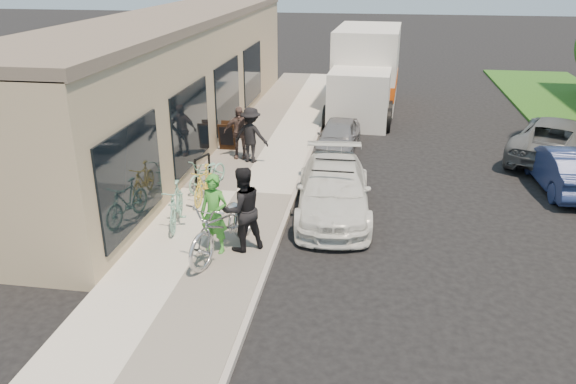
{
  "coord_description": "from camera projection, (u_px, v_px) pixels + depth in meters",
  "views": [
    {
      "loc": [
        1.51,
        -10.43,
        5.83
      ],
      "look_at": [
        -0.29,
        1.0,
        1.05
      ],
      "focal_mm": 35.0,
      "sensor_mm": 36.0,
      "label": 1
    }
  ],
  "objects": [
    {
      "name": "far_car_gray",
      "position": [
        558.0,
        139.0,
        17.52
      ],
      "size": [
        4.07,
        5.36,
        1.35
      ],
      "primitive_type": "imported",
      "rotation": [
        0.0,
        0.0,
        2.71
      ],
      "color": "#56585B",
      "rests_on": "ground"
    },
    {
      "name": "woman_rider",
      "position": [
        214.0,
        214.0,
        11.55
      ],
      "size": [
        0.7,
        0.54,
        1.7
      ],
      "primitive_type": "imported",
      "rotation": [
        0.0,
        0.0,
        -0.23
      ],
      "color": "#398E2F",
      "rests_on": "sidewalk"
    },
    {
      "name": "far_car_blue",
      "position": [
        564.0,
        168.0,
        15.3
      ],
      "size": [
        1.49,
        3.76,
        1.22
      ],
      "primitive_type": "imported",
      "rotation": [
        0.0,
        0.0,
        3.2
      ],
      "color": "navy",
      "rests_on": "ground"
    },
    {
      "name": "tandem_bike",
      "position": [
        224.0,
        225.0,
        11.54
      ],
      "size": [
        1.54,
        2.61,
        1.3
      ],
      "primitive_type": "imported",
      "rotation": [
        0.0,
        0.0,
        -0.29
      ],
      "color": "silver",
      "rests_on": "sidewalk"
    },
    {
      "name": "moving_truck",
      "position": [
        365.0,
        75.0,
        23.22
      ],
      "size": [
        2.85,
        6.84,
        3.3
      ],
      "rotation": [
        0.0,
        0.0,
        -0.05
      ],
      "color": "silver",
      "rests_on": "ground"
    },
    {
      "name": "sedan_silver",
      "position": [
        338.0,
        136.0,
        18.29
      ],
      "size": [
        1.5,
        3.23,
        1.07
      ],
      "primitive_type": "imported",
      "rotation": [
        0.0,
        0.0,
        -0.08
      ],
      "color": "gray",
      "rests_on": "ground"
    },
    {
      "name": "cruiser_bike_b",
      "position": [
        208.0,
        173.0,
        15.01
      ],
      "size": [
        1.05,
        1.69,
        0.84
      ],
      "primitive_type": "imported",
      "rotation": [
        0.0,
        0.0,
        -0.34
      ],
      "color": "#7FBEA5",
      "rests_on": "sidewalk"
    },
    {
      "name": "sedan_white",
      "position": [
        334.0,
        190.0,
        13.75
      ],
      "size": [
        2.1,
        4.46,
        1.3
      ],
      "rotation": [
        0.0,
        0.0,
        0.08
      ],
      "color": "white",
      "rests_on": "ground"
    },
    {
      "name": "sidewalk",
      "position": [
        236.0,
        194.0,
        14.96
      ],
      "size": [
        3.0,
        34.0,
        0.15
      ],
      "primitive_type": "cube",
      "color": "beige",
      "rests_on": "ground"
    },
    {
      "name": "bystander_b",
      "position": [
        239.0,
        132.0,
        17.18
      ],
      "size": [
        1.0,
        0.54,
        1.62
      ],
      "primitive_type": "imported",
      "rotation": [
        0.0,
        0.0,
        0.16
      ],
      "color": "brown",
      "rests_on": "sidewalk"
    },
    {
      "name": "cruiser_bike_a",
      "position": [
        176.0,
        205.0,
        12.85
      ],
      "size": [
        0.76,
        1.71,
        0.99
      ],
      "primitive_type": "imported",
      "rotation": [
        0.0,
        0.0,
        0.18
      ],
      "color": "#7FBEA5",
      "rests_on": "sidewalk"
    },
    {
      "name": "sandwich_board",
      "position": [
        228.0,
        136.0,
        18.1
      ],
      "size": [
        0.54,
        0.54,
        0.88
      ],
      "rotation": [
        0.0,
        0.0,
        0.0
      ],
      "color": "black",
      "rests_on": "sidewalk"
    },
    {
      "name": "storefront",
      "position": [
        177.0,
        78.0,
        19.2
      ],
      "size": [
        3.6,
        20.0,
        4.22
      ],
      "color": "tan",
      "rests_on": "ground"
    },
    {
      "name": "bike_rack",
      "position": [
        203.0,
        169.0,
        14.91
      ],
      "size": [
        0.27,
        0.62,
        0.92
      ],
      "rotation": [
        0.0,
        0.0,
        -0.35
      ],
      "color": "black",
      "rests_on": "sidewalk"
    },
    {
      "name": "curb",
      "position": [
        294.0,
        198.0,
        14.75
      ],
      "size": [
        0.12,
        34.0,
        0.13
      ],
      "primitive_type": "cube",
      "color": "#A09992",
      "rests_on": "ground"
    },
    {
      "name": "cruiser_bike_c",
      "position": [
        204.0,
        184.0,
        14.19
      ],
      "size": [
        0.48,
        1.5,
        0.89
      ],
      "primitive_type": "imported",
      "rotation": [
        0.0,
        0.0,
        -0.04
      ],
      "color": "gold",
      "rests_on": "sidewalk"
    },
    {
      "name": "man_standing",
      "position": [
        242.0,
        209.0,
        11.62
      ],
      "size": [
        1.13,
        1.09,
        1.84
      ],
      "primitive_type": "imported",
      "rotation": [
        0.0,
        0.0,
        3.79
      ],
      "color": "black",
      "rests_on": "sidewalk"
    },
    {
      "name": "ground",
      "position": [
        294.0,
        256.0,
        11.97
      ],
      "size": [
        120.0,
        120.0,
        0.0
      ],
      "primitive_type": "plane",
      "color": "black",
      "rests_on": "ground"
    },
    {
      "name": "bystander_a",
      "position": [
        251.0,
        135.0,
        16.83
      ],
      "size": [
        1.21,
        0.88,
        1.68
      ],
      "primitive_type": "imported",
      "rotation": [
        0.0,
        0.0,
        2.88
      ],
      "color": "black",
      "rests_on": "sidewalk"
    }
  ]
}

